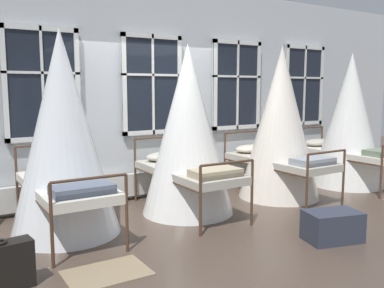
# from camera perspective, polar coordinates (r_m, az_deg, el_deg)

# --- Properties ---
(ground) EXTENTS (22.90, 22.90, 0.00)m
(ground) POSITION_cam_1_polar(r_m,az_deg,el_deg) (6.34, -1.35, -8.89)
(ground) COLOR #4C3D33
(back_wall_with_windows) EXTENTS (12.45, 0.10, 3.50)m
(back_wall_with_windows) POSITION_cam_1_polar(r_m,az_deg,el_deg) (7.01, -5.76, 7.15)
(back_wall_with_windows) COLOR silver
(back_wall_with_windows) RESTS_ON ground
(window_bank) EXTENTS (7.98, 0.10, 2.59)m
(window_bank) POSITION_cam_1_polar(r_m,az_deg,el_deg) (6.94, -5.26, 1.50)
(window_bank) COLOR black
(window_bank) RESTS_ON ground
(cot_second) EXTENTS (1.32, 1.96, 2.52)m
(cot_second) POSITION_cam_1_polar(r_m,az_deg,el_deg) (5.33, -17.12, 1.08)
(cot_second) COLOR #4C3323
(cot_second) RESTS_ON ground
(cot_third) EXTENTS (1.32, 1.96, 2.42)m
(cot_third) POSITION_cam_1_polar(r_m,az_deg,el_deg) (6.00, -0.59, 1.65)
(cot_third) COLOR #4C3323
(cot_third) RESTS_ON ground
(cot_fourth) EXTENTS (1.32, 1.98, 2.49)m
(cot_fourth) POSITION_cam_1_polar(r_m,az_deg,el_deg) (7.03, 11.91, 2.64)
(cot_fourth) COLOR #4C3323
(cot_fourth) RESTS_ON ground
(cot_fifth) EXTENTS (1.32, 1.97, 2.44)m
(cot_fifth) POSITION_cam_1_polar(r_m,az_deg,el_deg) (8.29, 20.59, 2.87)
(cot_fifth) COLOR #4C3323
(cot_fifth) RESTS_ON ground
(rug_second) EXTENTS (0.80, 0.56, 0.01)m
(rug_second) POSITION_cam_1_polar(r_m,az_deg,el_deg) (4.37, -11.52, -16.79)
(rug_second) COLOR #8E7A5B
(rug_second) RESTS_ON ground
(suitcase_dark) EXTENTS (0.58, 0.28, 0.47)m
(suitcase_dark) POSITION_cam_1_polar(r_m,az_deg,el_deg) (4.23, -24.63, -14.99)
(suitcase_dark) COLOR black
(suitcase_dark) RESTS_ON ground
(travel_trunk) EXTENTS (0.72, 0.55, 0.36)m
(travel_trunk) POSITION_cam_1_polar(r_m,az_deg,el_deg) (5.32, 18.54, -10.54)
(travel_trunk) COLOR #2D3342
(travel_trunk) RESTS_ON ground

